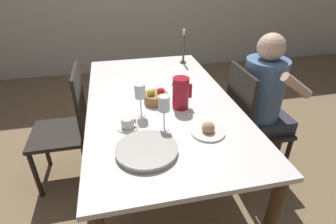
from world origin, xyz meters
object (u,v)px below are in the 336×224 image
object	(u,v)px
chair_person_side	(250,122)
candlestick_tall	(183,50)
wine_glass_juice	(164,105)
fruit_bowl	(156,97)
person_seated	(265,98)
wine_glass_water	(140,93)
red_pitcher	(181,93)
bread_plate	(208,130)
chair_opposite	(68,126)
serving_tray	(147,150)
teacup_near_person	(128,124)

from	to	relation	value
chair_person_side	candlestick_tall	bearing A→B (deg)	-157.91
wine_glass_juice	fruit_bowl	world-z (taller)	wine_glass_juice
wine_glass_juice	person_seated	bearing A→B (deg)	18.19
chair_person_side	wine_glass_water	xyz separation A→B (m)	(-0.86, -0.08, 0.39)
wine_glass_water	candlestick_tall	world-z (taller)	candlestick_tall
red_pitcher	bread_plate	xyz separation A→B (m)	(0.08, -0.33, -0.09)
wine_glass_juice	bread_plate	size ratio (longest dim) A/B	1.09
chair_opposite	wine_glass_water	xyz separation A→B (m)	(0.54, -0.33, 0.39)
candlestick_tall	chair_person_side	bearing A→B (deg)	-67.91
fruit_bowl	person_seated	bearing A→B (deg)	-4.53
chair_person_side	serving_tray	distance (m)	1.02
person_seated	wine_glass_water	size ratio (longest dim) A/B	5.43
person_seated	candlestick_tall	xyz separation A→B (m)	(-0.42, 0.82, 0.15)
chair_opposite	bread_plate	world-z (taller)	chair_opposite
wine_glass_juice	teacup_near_person	bearing A→B (deg)	164.26
wine_glass_juice	chair_person_side	bearing A→B (deg)	20.24
teacup_near_person	candlestick_tall	size ratio (longest dim) A/B	0.41
person_seated	red_pitcher	size ratio (longest dim) A/B	5.44
teacup_near_person	fruit_bowl	size ratio (longest dim) A/B	0.77
teacup_near_person	fruit_bowl	world-z (taller)	fruit_bowl
teacup_near_person	serving_tray	bearing A→B (deg)	-73.20
red_pitcher	serving_tray	world-z (taller)	red_pitcher
wine_glass_water	serving_tray	xyz separation A→B (m)	(-0.02, -0.39, -0.15)
chair_person_side	wine_glass_juice	bearing A→B (deg)	-69.76
chair_opposite	wine_glass_juice	size ratio (longest dim) A/B	4.29
chair_opposite	candlestick_tall	size ratio (longest dim) A/B	2.91
candlestick_tall	wine_glass_water	bearing A→B (deg)	-120.31
teacup_near_person	fruit_bowl	distance (m)	0.36
serving_tray	candlestick_tall	distance (m)	1.40
red_pitcher	fruit_bowl	xyz separation A→B (m)	(-0.15, 0.11, -0.07)
chair_person_side	red_pitcher	xyz separation A→B (m)	(-0.58, -0.04, 0.34)
fruit_bowl	red_pitcher	bearing A→B (deg)	-35.25
chair_person_side	person_seated	bearing A→B (deg)	90.03
red_pitcher	wine_glass_water	world-z (taller)	same
chair_person_side	wine_glass_water	bearing A→B (deg)	-84.46
fruit_bowl	candlestick_tall	world-z (taller)	candlestick_tall
red_pitcher	candlestick_tall	world-z (taller)	candlestick_tall
serving_tray	teacup_near_person	bearing A→B (deg)	106.80
red_pitcher	serving_tray	xyz separation A→B (m)	(-0.30, -0.43, -0.10)
teacup_near_person	candlestick_tall	bearing A→B (deg)	58.81
wine_glass_water	bread_plate	size ratio (longest dim) A/B	1.08
chair_person_side	red_pitcher	distance (m)	0.67
bread_plate	candlestick_tall	world-z (taller)	candlestick_tall
fruit_bowl	wine_glass_water	bearing A→B (deg)	-130.12
red_pitcher	teacup_near_person	xyz separation A→B (m)	(-0.37, -0.17, -0.08)
chair_person_side	serving_tray	world-z (taller)	chair_person_side
teacup_near_person	wine_glass_water	bearing A→B (deg)	53.20
chair_opposite	chair_person_side	bearing A→B (deg)	-100.08
wine_glass_water	teacup_near_person	bearing A→B (deg)	-126.80
chair_person_side	wine_glass_water	size ratio (longest dim) A/B	4.32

